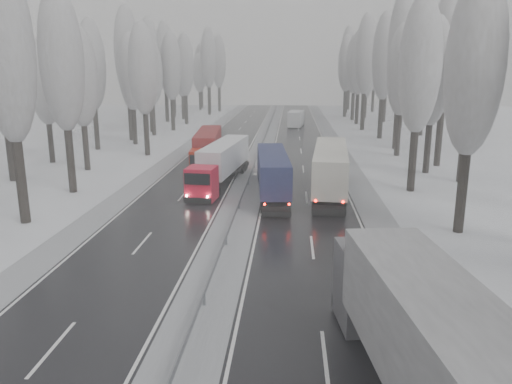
# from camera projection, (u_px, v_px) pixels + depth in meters

# --- Properties ---
(ground) EXTENTS (260.00, 260.00, 0.00)m
(ground) POSITION_uv_depth(u_px,v_px,m) (186.00, 354.00, 18.98)
(ground) COLOR white
(ground) RESTS_ON ground
(carriageway_right) EXTENTS (7.50, 200.00, 0.03)m
(carriageway_right) POSITION_uv_depth(u_px,v_px,m) (305.00, 182.00, 47.66)
(carriageway_right) COLOR black
(carriageway_right) RESTS_ON ground
(carriageway_left) EXTENTS (7.50, 200.00, 0.03)m
(carriageway_left) POSITION_uv_depth(u_px,v_px,m) (196.00, 180.00, 48.36)
(carriageway_left) COLOR black
(carriageway_left) RESTS_ON ground
(median_slush) EXTENTS (3.00, 200.00, 0.04)m
(median_slush) POSITION_uv_depth(u_px,v_px,m) (250.00, 181.00, 48.01)
(median_slush) COLOR #A2A4AA
(median_slush) RESTS_ON ground
(shoulder_right) EXTENTS (2.40, 200.00, 0.04)m
(shoulder_right) POSITION_uv_depth(u_px,v_px,m) (357.00, 182.00, 47.33)
(shoulder_right) COLOR #A2A4AA
(shoulder_right) RESTS_ON ground
(shoulder_left) EXTENTS (2.40, 200.00, 0.04)m
(shoulder_left) POSITION_uv_depth(u_px,v_px,m) (146.00, 179.00, 48.70)
(shoulder_left) COLOR #A2A4AA
(shoulder_left) RESTS_ON ground
(median_guardrail) EXTENTS (0.12, 200.00, 0.76)m
(median_guardrail) POSITION_uv_depth(u_px,v_px,m) (250.00, 175.00, 47.86)
(median_guardrail) COLOR slate
(median_guardrail) RESTS_ON ground
(tree_16) EXTENTS (3.60, 3.60, 16.53)m
(tree_16) POSITION_uv_depth(u_px,v_px,m) (475.00, 66.00, 30.55)
(tree_16) COLOR black
(tree_16) RESTS_ON ground
(tree_18) EXTENTS (3.60, 3.60, 16.58)m
(tree_18) POSITION_uv_depth(u_px,v_px,m) (420.00, 66.00, 41.58)
(tree_18) COLOR black
(tree_18) RESTS_ON ground
(tree_19) EXTENTS (3.60, 3.60, 14.57)m
(tree_19) POSITION_uv_depth(u_px,v_px,m) (469.00, 81.00, 45.40)
(tree_19) COLOR black
(tree_19) RESTS_ON ground
(tree_20) EXTENTS (3.60, 3.60, 15.71)m
(tree_20) POSITION_uv_depth(u_px,v_px,m) (434.00, 72.00, 49.36)
(tree_20) COLOR black
(tree_20) RESTS_ON ground
(tree_21) EXTENTS (3.60, 3.60, 18.62)m
(tree_21) POSITION_uv_depth(u_px,v_px,m) (446.00, 54.00, 52.63)
(tree_21) COLOR black
(tree_21) RESTS_ON ground
(tree_22) EXTENTS (3.60, 3.60, 15.86)m
(tree_22) POSITION_uv_depth(u_px,v_px,m) (402.00, 71.00, 59.50)
(tree_22) COLOR black
(tree_22) RESTS_ON ground
(tree_23) EXTENTS (3.60, 3.60, 13.55)m
(tree_23) POSITION_uv_depth(u_px,v_px,m) (445.00, 83.00, 63.31)
(tree_23) COLOR black
(tree_23) RESTS_ON ground
(tree_24) EXTENTS (3.60, 3.60, 20.49)m
(tree_24) POSITION_uv_depth(u_px,v_px,m) (402.00, 47.00, 63.97)
(tree_24) COLOR black
(tree_24) RESTS_ON ground
(tree_25) EXTENTS (3.60, 3.60, 19.44)m
(tree_25) POSITION_uv_depth(u_px,v_px,m) (447.00, 53.00, 67.54)
(tree_25) COLOR black
(tree_25) RESTS_ON ground
(tree_26) EXTENTS (3.60, 3.60, 18.78)m
(tree_26) POSITION_uv_depth(u_px,v_px,m) (384.00, 57.00, 74.18)
(tree_26) COLOR black
(tree_26) RESTS_ON ground
(tree_27) EXTENTS (3.60, 3.60, 17.62)m
(tree_27) POSITION_uv_depth(u_px,v_px,m) (426.00, 63.00, 77.75)
(tree_27) COLOR black
(tree_27) RESTS_ON ground
(tree_28) EXTENTS (3.60, 3.60, 19.62)m
(tree_28) POSITION_uv_depth(u_px,v_px,m) (366.00, 55.00, 84.47)
(tree_28) COLOR black
(tree_28) RESTS_ON ground
(tree_29) EXTENTS (3.60, 3.60, 18.11)m
(tree_29) POSITION_uv_depth(u_px,v_px,m) (404.00, 61.00, 88.08)
(tree_29) COLOR black
(tree_29) RESTS_ON ground
(tree_30) EXTENTS (3.60, 3.60, 17.86)m
(tree_30) POSITION_uv_depth(u_px,v_px,m) (359.00, 63.00, 94.16)
(tree_30) COLOR black
(tree_30) RESTS_ON ground
(tree_31) EXTENTS (3.60, 3.60, 18.58)m
(tree_31) POSITION_uv_depth(u_px,v_px,m) (387.00, 61.00, 97.53)
(tree_31) COLOR black
(tree_31) RESTS_ON ground
(tree_32) EXTENTS (3.60, 3.60, 17.33)m
(tree_32) POSITION_uv_depth(u_px,v_px,m) (355.00, 65.00, 101.51)
(tree_32) COLOR black
(tree_32) RESTS_ON ground
(tree_33) EXTENTS (3.60, 3.60, 14.33)m
(tree_33) POSITION_uv_depth(u_px,v_px,m) (367.00, 74.00, 105.64)
(tree_33) COLOR black
(tree_33) RESTS_ON ground
(tree_34) EXTENTS (3.60, 3.60, 17.63)m
(tree_34) POSITION_uv_depth(u_px,v_px,m) (346.00, 64.00, 108.40)
(tree_34) COLOR black
(tree_34) RESTS_ON ground
(tree_35) EXTENTS (3.60, 3.60, 18.25)m
(tree_35) POSITION_uv_depth(u_px,v_px,m) (386.00, 62.00, 111.56)
(tree_35) COLOR black
(tree_35) RESTS_ON ground
(tree_36) EXTENTS (3.60, 3.60, 20.23)m
(tree_36) POSITION_uv_depth(u_px,v_px,m) (348.00, 57.00, 117.44)
(tree_36) COLOR black
(tree_36) RESTS_ON ground
(tree_37) EXTENTS (3.60, 3.60, 16.37)m
(tree_37) POSITION_uv_depth(u_px,v_px,m) (375.00, 68.00, 121.44)
(tree_37) COLOR black
(tree_37) RESTS_ON ground
(tree_38) EXTENTS (3.60, 3.60, 17.97)m
(tree_38) POSITION_uv_depth(u_px,v_px,m) (350.00, 64.00, 127.90)
(tree_38) COLOR black
(tree_38) RESTS_ON ground
(tree_39) EXTENTS (3.60, 3.60, 16.19)m
(tree_39) POSITION_uv_depth(u_px,v_px,m) (359.00, 68.00, 131.86)
(tree_39) COLOR black
(tree_39) RESTS_ON ground
(tree_56) EXTENTS (3.60, 3.60, 18.12)m
(tree_56) POSITION_uv_depth(u_px,v_px,m) (6.00, 50.00, 32.34)
(tree_56) COLOR black
(tree_56) RESTS_ON ground
(tree_58) EXTENTS (3.60, 3.60, 17.21)m
(tree_58) POSITION_uv_depth(u_px,v_px,m) (62.00, 61.00, 41.08)
(tree_58) COLOR black
(tree_58) RESTS_ON ground
(tree_60) EXTENTS (3.60, 3.60, 14.84)m
(tree_60) POSITION_uv_depth(u_px,v_px,m) (80.00, 78.00, 50.95)
(tree_60) COLOR black
(tree_60) RESTS_ON ground
(tree_61) EXTENTS (3.60, 3.60, 13.95)m
(tree_61) POSITION_uv_depth(u_px,v_px,m) (45.00, 82.00, 55.35)
(tree_61) COLOR black
(tree_61) RESTS_ON ground
(tree_62) EXTENTS (3.60, 3.60, 16.04)m
(tree_62) POSITION_uv_depth(u_px,v_px,m) (143.00, 70.00, 59.73)
(tree_62) COLOR black
(tree_62) RESTS_ON ground
(tree_63) EXTENTS (3.60, 3.60, 16.88)m
(tree_63) POSITION_uv_depth(u_px,v_px,m) (91.00, 65.00, 64.00)
(tree_63) COLOR black
(tree_63) RESTS_ON ground
(tree_64) EXTENTS (3.60, 3.60, 15.42)m
(tree_64) POSITION_uv_depth(u_px,v_px,m) (131.00, 73.00, 68.82)
(tree_64) COLOR black
(tree_64) RESTS_ON ground
(tree_65) EXTENTS (3.60, 3.60, 19.48)m
(tree_65) POSITION_uv_depth(u_px,v_px,m) (127.00, 54.00, 72.18)
(tree_65) COLOR black
(tree_65) RESTS_ON ground
(tree_66) EXTENTS (3.60, 3.60, 15.23)m
(tree_66) POSITION_uv_depth(u_px,v_px,m) (151.00, 73.00, 78.16)
(tree_66) COLOR black
(tree_66) RESTS_ON ground
(tree_67) EXTENTS (3.60, 3.60, 17.09)m
(tree_67) POSITION_uv_depth(u_px,v_px,m) (149.00, 65.00, 81.84)
(tree_67) COLOR black
(tree_67) RESTS_ON ground
(tree_68) EXTENTS (3.60, 3.60, 16.65)m
(tree_68) POSITION_uv_depth(u_px,v_px,m) (171.00, 67.00, 84.38)
(tree_68) COLOR black
(tree_68) RESTS_ON ground
(tree_69) EXTENTS (3.60, 3.60, 19.35)m
(tree_69) POSITION_uv_depth(u_px,v_px,m) (149.00, 57.00, 88.17)
(tree_69) COLOR black
(tree_69) RESTS_ON ground
(tree_70) EXTENTS (3.60, 3.60, 17.09)m
(tree_70) POSITION_uv_depth(u_px,v_px,m) (185.00, 65.00, 94.06)
(tree_70) COLOR black
(tree_70) RESTS_ON ground
(tree_71) EXTENTS (3.60, 3.60, 19.61)m
(tree_71) POSITION_uv_depth(u_px,v_px,m) (165.00, 57.00, 97.86)
(tree_71) COLOR black
(tree_71) RESTS_ON ground
(tree_72) EXTENTS (3.60, 3.60, 15.11)m
(tree_72) POSITION_uv_depth(u_px,v_px,m) (182.00, 72.00, 103.58)
(tree_72) COLOR black
(tree_72) RESTS_ON ground
(tree_73) EXTENTS (3.60, 3.60, 17.22)m
(tree_73) POSITION_uv_depth(u_px,v_px,m) (172.00, 65.00, 107.32)
(tree_73) COLOR black
(tree_73) RESTS_ON ground
(tree_74) EXTENTS (3.60, 3.60, 19.68)m
(tree_74) POSITION_uv_depth(u_px,v_px,m) (208.00, 58.00, 113.07)
(tree_74) COLOR black
(tree_74) RESTS_ON ground
(tree_75) EXTENTS (3.60, 3.60, 18.60)m
(tree_75) POSITION_uv_depth(u_px,v_px,m) (173.00, 62.00, 117.72)
(tree_75) COLOR black
(tree_75) RESTS_ON ground
(tree_76) EXTENTS (3.60, 3.60, 18.55)m
(tree_76) POSITION_uv_depth(u_px,v_px,m) (219.00, 62.00, 122.26)
(tree_76) COLOR black
(tree_76) RESTS_ON ground
(tree_77) EXTENTS (3.60, 3.60, 14.32)m
(tree_77) POSITION_uv_depth(u_px,v_px,m) (199.00, 73.00, 127.16)
(tree_77) COLOR black
(tree_77) RESTS_ON ground
(tree_78) EXTENTS (3.60, 3.60, 19.55)m
(tree_78) POSITION_uv_depth(u_px,v_px,m) (209.00, 60.00, 128.72)
(tree_78) COLOR black
(tree_78) RESTS_ON ground
(tree_79) EXTENTS (3.60, 3.60, 17.07)m
(tree_79) POSITION_uv_depth(u_px,v_px,m) (201.00, 66.00, 133.16)
(tree_79) COLOR black
(tree_79) RESTS_ON ground
(truck_grey_tarp) EXTENTS (4.89, 17.79, 4.52)m
(truck_grey_tarp) POSITION_uv_depth(u_px,v_px,m) (441.00, 360.00, 13.97)
(truck_grey_tarp) COLOR #434247
(truck_grey_tarp) RESTS_ON ground
(truck_blue_box) EXTENTS (3.46, 14.64, 3.72)m
(truck_blue_box) POSITION_uv_depth(u_px,v_px,m) (272.00, 169.00, 42.46)
(truck_blue_box) COLOR #1C1F47
(truck_blue_box) RESTS_ON ground
(truck_cream_box) EXTENTS (3.86, 16.45, 4.18)m
(truck_cream_box) POSITION_uv_depth(u_px,v_px,m) (330.00, 166.00, 42.53)
(truck_cream_box) COLOR #9F9A8D
(truck_cream_box) RESTS_ON ground
(box_truck_distant) EXTENTS (3.32, 7.99, 2.90)m
(box_truck_distant) POSITION_uv_depth(u_px,v_px,m) (296.00, 119.00, 92.20)
(box_truck_distant) COLOR #B7BABE
(box_truck_distant) RESTS_ON ground
(truck_red_white) EXTENTS (3.85, 14.55, 3.70)m
(truck_red_white) POSITION_uv_depth(u_px,v_px,m) (222.00, 161.00, 46.57)
(truck_red_white) COLOR red
(truck_red_white) RESTS_ON ground
(truck_red_red) EXTENTS (3.50, 14.72, 3.74)m
(truck_red_red) POSITION_uv_depth(u_px,v_px,m) (207.00, 146.00, 54.85)
(truck_red_red) COLOR #AA1A09
(truck_red_red) RESTS_ON ground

